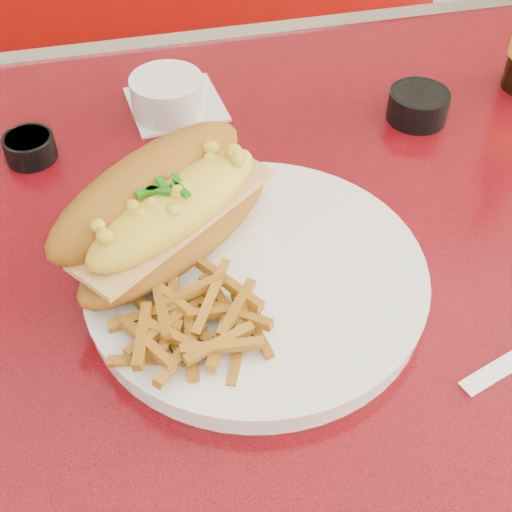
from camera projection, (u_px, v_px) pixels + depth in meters
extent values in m
cube|color=red|center=(295.00, 259.00, 0.68)|extent=(1.20, 0.80, 0.04)
cube|color=silver|center=(215.00, 49.00, 0.95)|extent=(1.22, 0.03, 0.04)
cylinder|color=silver|center=(284.00, 457.00, 0.95)|extent=(0.09, 0.09, 0.72)
cube|color=maroon|center=(193.00, 178.00, 1.58)|extent=(1.20, 0.50, 0.45)
cylinder|color=white|center=(256.00, 280.00, 0.62)|extent=(0.36, 0.36, 0.02)
cylinder|color=white|center=(256.00, 271.00, 0.61)|extent=(0.37, 0.37, 0.00)
ellipsoid|color=#A2621A|center=(178.00, 232.00, 0.61)|extent=(0.22, 0.19, 0.04)
cube|color=#E7B367|center=(176.00, 217.00, 0.60)|extent=(0.19, 0.16, 0.01)
ellipsoid|color=yellow|center=(175.00, 206.00, 0.59)|extent=(0.19, 0.16, 0.04)
ellipsoid|color=#A2621A|center=(150.00, 189.00, 0.60)|extent=(0.22, 0.20, 0.08)
cube|color=silver|center=(333.00, 259.00, 0.62)|extent=(0.03, 0.13, 0.00)
cube|color=silver|center=(323.00, 202.00, 0.67)|extent=(0.02, 0.03, 0.00)
cylinder|color=white|center=(167.00, 96.00, 0.79)|extent=(0.09, 0.09, 0.05)
cylinder|color=black|center=(166.00, 81.00, 0.78)|extent=(0.08, 0.08, 0.01)
cylinder|color=black|center=(30.00, 148.00, 0.74)|extent=(0.07, 0.07, 0.03)
cylinder|color=#DB854F|center=(27.00, 139.00, 0.74)|extent=(0.06, 0.06, 0.01)
cylinder|color=black|center=(418.00, 106.00, 0.79)|extent=(0.07, 0.07, 0.03)
cylinder|color=#DB854F|center=(420.00, 95.00, 0.78)|extent=(0.06, 0.06, 0.01)
cube|color=silver|center=(176.00, 104.00, 0.82)|extent=(0.11, 0.11, 0.00)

